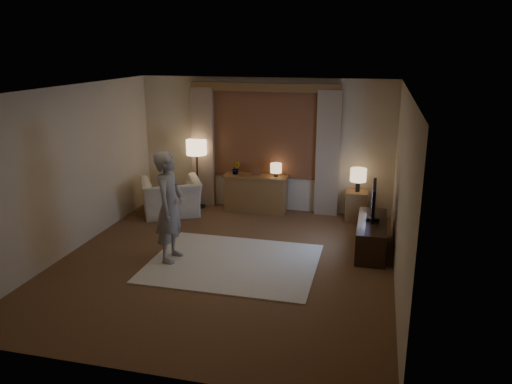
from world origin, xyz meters
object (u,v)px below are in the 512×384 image
(armchair, at_px, (171,197))
(person, at_px, (170,207))
(sideboard, at_px, (256,194))
(tv_stand, at_px, (371,236))
(side_table, at_px, (356,206))

(armchair, relative_size, person, 0.65)
(sideboard, xyz_separation_m, tv_stand, (2.27, -1.48, -0.10))
(sideboard, relative_size, armchair, 1.10)
(side_table, relative_size, tv_stand, 0.40)
(side_table, xyz_separation_m, person, (-2.65, -2.54, 0.58))
(armchair, distance_m, person, 2.23)
(sideboard, relative_size, tv_stand, 0.86)
(side_table, bearing_deg, person, -136.22)
(armchair, xyz_separation_m, side_table, (3.50, 0.55, -0.07))
(sideboard, distance_m, armchair, 1.65)
(sideboard, bearing_deg, person, -104.91)
(tv_stand, height_order, person, person)
(person, bearing_deg, tv_stand, -70.18)
(side_table, distance_m, tv_stand, 1.46)
(armchair, distance_m, tv_stand, 3.91)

